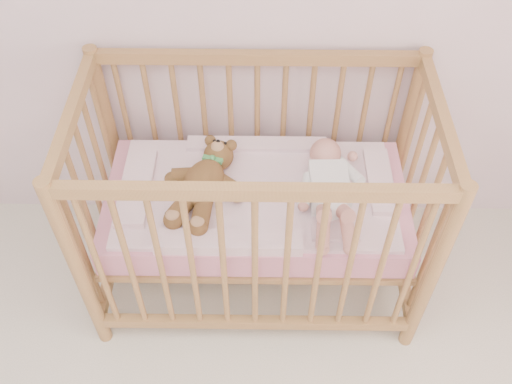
# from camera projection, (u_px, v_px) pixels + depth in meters

# --- Properties ---
(crib) EXTENTS (1.36, 0.76, 1.00)m
(crib) POSITION_uv_depth(u_px,v_px,m) (256.00, 202.00, 2.33)
(crib) COLOR #AB8648
(crib) RESTS_ON floor
(mattress) EXTENTS (1.22, 0.62, 0.13)m
(mattress) POSITION_uv_depth(u_px,v_px,m) (256.00, 205.00, 2.35)
(mattress) COLOR pink
(mattress) RESTS_ON crib
(blanket) EXTENTS (1.10, 0.58, 0.06)m
(blanket) POSITION_uv_depth(u_px,v_px,m) (256.00, 193.00, 2.29)
(blanket) COLOR #EBA2B5
(blanket) RESTS_ON mattress
(baby) EXTENTS (0.29, 0.58, 0.14)m
(baby) POSITION_uv_depth(u_px,v_px,m) (329.00, 184.00, 2.22)
(baby) COLOR white
(baby) RESTS_ON blanket
(teddy_bear) EXTENTS (0.47, 0.57, 0.14)m
(teddy_bear) POSITION_uv_depth(u_px,v_px,m) (204.00, 181.00, 2.21)
(teddy_bear) COLOR brown
(teddy_bear) RESTS_ON blanket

